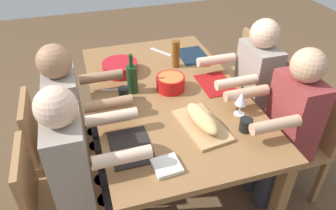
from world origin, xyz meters
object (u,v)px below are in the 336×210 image
at_px(chair_far_center, 267,102).
at_px(napkin_stack, 167,166).
at_px(dining_table, 168,101).
at_px(diner_far_center, 251,83).
at_px(cutting_board, 202,125).
at_px(wine_bottle, 132,78).
at_px(serving_bowl_salad, 120,67).
at_px(bread_loaf, 202,118).
at_px(beer_bottle, 176,54).
at_px(chair_near_center, 51,143).
at_px(wine_glass, 241,99).
at_px(chair_far_right, 303,140).
at_px(serving_bowl_fruit, 171,82).
at_px(chair_near_right, 52,197).
at_px(diner_near_center, 73,114).
at_px(diner_near_right, 78,164).
at_px(chair_far_left, 240,74).
at_px(cup_near_center, 124,94).
at_px(diner_far_right, 287,120).
at_px(cup_far_right, 246,125).

xyz_separation_m(chair_far_center, napkin_stack, (0.69, -1.06, 0.27)).
distance_m(dining_table, diner_far_center, 0.67).
relative_size(cutting_board, wine_bottle, 1.38).
height_order(serving_bowl_salad, napkin_stack, serving_bowl_salad).
relative_size(bread_loaf, beer_bottle, 1.45).
distance_m(chair_near_center, wine_glass, 1.32).
relative_size(chair_far_right, wine_glass, 5.12).
bearing_deg(serving_bowl_fruit, chair_near_right, -59.61).
relative_size(diner_near_center, wine_glass, 7.23).
distance_m(diner_near_center, chair_far_right, 1.60).
bearing_deg(diner_near_center, wine_bottle, 100.84).
bearing_deg(bread_loaf, chair_far_center, 119.23).
bearing_deg(chair_far_center, chair_near_right, -74.16).
bearing_deg(napkin_stack, dining_table, 162.54).
relative_size(diner_near_right, beer_bottle, 5.45).
distance_m(chair_near_right, beer_bottle, 1.36).
bearing_deg(chair_near_center, cutting_board, 65.40).
relative_size(chair_far_left, cup_near_center, 8.59).
bearing_deg(cup_near_center, bread_loaf, 43.41).
bearing_deg(chair_far_center, serving_bowl_fruit, -92.34).
bearing_deg(serving_bowl_fruit, diner_near_right, -53.44).
bearing_deg(diner_near_center, chair_far_right, 72.35).
bearing_deg(cup_near_center, dining_table, 91.19).
bearing_deg(chair_far_center, chair_far_left, 180.00).
xyz_separation_m(chair_near_center, chair_far_center, (0.00, 1.70, 0.00)).
height_order(chair_near_center, chair_far_left, same).
distance_m(chair_far_right, napkin_stack, 1.12).
relative_size(diner_far_right, chair_far_center, 1.41).
xyz_separation_m(beer_bottle, napkin_stack, (1.03, -0.39, -0.10)).
distance_m(diner_near_right, cutting_board, 0.75).
xyz_separation_m(chair_near_right, napkin_stack, (0.21, 0.63, 0.27)).
relative_size(chair_far_right, napkin_stack, 6.07).
xyz_separation_m(chair_near_center, cup_far_right, (0.53, 1.17, 0.30)).
xyz_separation_m(chair_far_left, chair_far_center, (0.48, 0.00, 0.00)).
relative_size(chair_far_left, beer_bottle, 3.86).
height_order(diner_near_right, cutting_board, diner_near_right).
distance_m(serving_bowl_salad, cup_far_right, 1.09).
bearing_deg(diner_near_center, serving_bowl_fruit, 92.76).
xyz_separation_m(serving_bowl_fruit, wine_glass, (0.41, 0.33, 0.06)).
height_order(wine_bottle, beer_bottle, wine_bottle).
distance_m(chair_far_center, napkin_stack, 1.30).
bearing_deg(wine_glass, napkin_stack, -61.92).
bearing_deg(diner_far_right, cutting_board, -95.34).
xyz_separation_m(chair_near_center, diner_far_center, (-0.00, 1.51, 0.21)).
height_order(dining_table, cup_far_right, cup_far_right).
xyz_separation_m(chair_near_center, serving_bowl_fruit, (-0.03, 0.88, 0.32)).
distance_m(serving_bowl_salad, beer_bottle, 0.45).
bearing_deg(serving_bowl_salad, diner_near_right, -24.60).
xyz_separation_m(dining_table, serving_bowl_fruit, (-0.03, 0.03, 0.14)).
relative_size(chair_far_center, cutting_board, 2.12).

